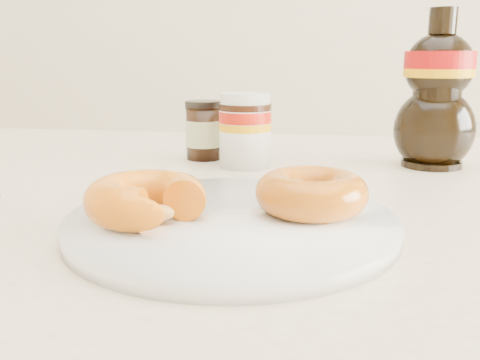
# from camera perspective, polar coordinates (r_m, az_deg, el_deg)

# --- Properties ---
(dining_table) EXTENTS (1.40, 0.90, 0.75)m
(dining_table) POSITION_cam_1_polar(r_m,az_deg,el_deg) (0.64, 7.00, -8.50)
(dining_table) COLOR beige
(dining_table) RESTS_ON ground
(plate) EXTENTS (0.29, 0.29, 0.01)m
(plate) POSITION_cam_1_polar(r_m,az_deg,el_deg) (0.48, -0.89, -4.56)
(plate) COLOR white
(plate) RESTS_ON dining_table
(donut_bitten) EXTENTS (0.11, 0.11, 0.04)m
(donut_bitten) POSITION_cam_1_polar(r_m,az_deg,el_deg) (0.46, -10.00, -2.00)
(donut_bitten) COLOR orange
(donut_bitten) RESTS_ON plate
(donut_whole) EXTENTS (0.11, 0.11, 0.04)m
(donut_whole) POSITION_cam_1_polar(r_m,az_deg,el_deg) (0.48, 7.63, -1.35)
(donut_whole) COLOR #B05E0B
(donut_whole) RESTS_ON plate
(nutella_jar) EXTENTS (0.07, 0.07, 0.10)m
(nutella_jar) POSITION_cam_1_polar(r_m,az_deg,el_deg) (0.74, 0.55, 5.65)
(nutella_jar) COLOR white
(nutella_jar) RESTS_ON dining_table
(syrup_bottle) EXTENTS (0.14, 0.13, 0.21)m
(syrup_bottle) POSITION_cam_1_polar(r_m,az_deg,el_deg) (0.78, 20.29, 9.05)
(syrup_bottle) COLOR black
(syrup_bottle) RESTS_ON dining_table
(dark_jar) EXTENTS (0.05, 0.05, 0.09)m
(dark_jar) POSITION_cam_1_polar(r_m,az_deg,el_deg) (0.80, -3.89, 5.26)
(dark_jar) COLOR black
(dark_jar) RESTS_ON dining_table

